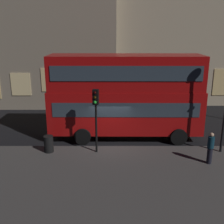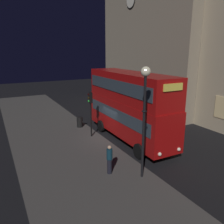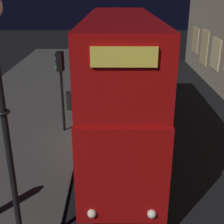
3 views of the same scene
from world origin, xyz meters
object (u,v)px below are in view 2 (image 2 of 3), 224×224
at_px(traffic_light_near_kerb, 91,105).
at_px(litter_bin, 80,122).
at_px(pedestrian, 109,159).
at_px(double_decker_bus, 129,103).
at_px(street_lamp, 145,98).

relative_size(traffic_light_near_kerb, litter_bin, 3.79).
bearing_deg(traffic_light_near_kerb, pedestrian, -0.70).
xyz_separation_m(pedestrian, litter_bin, (-8.86, 1.44, -0.41)).
xyz_separation_m(double_decker_bus, traffic_light_near_kerb, (-1.77, -2.58, -0.26)).
bearing_deg(street_lamp, double_decker_bus, 155.18).
height_order(traffic_light_near_kerb, street_lamp, street_lamp).
bearing_deg(traffic_light_near_kerb, double_decker_bus, 68.11).
distance_m(double_decker_bus, pedestrian, 6.23).
bearing_deg(traffic_light_near_kerb, litter_bin, -167.74).
bearing_deg(traffic_light_near_kerb, street_lamp, 12.82).
relative_size(traffic_light_near_kerb, street_lamp, 0.60).
distance_m(street_lamp, pedestrian, 4.10).
bearing_deg(street_lamp, pedestrian, -128.86).
bearing_deg(pedestrian, traffic_light_near_kerb, -76.34).
height_order(double_decker_bus, traffic_light_near_kerb, double_decker_bus).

